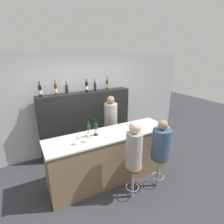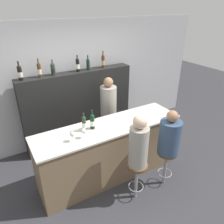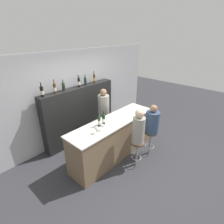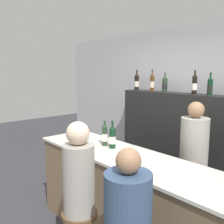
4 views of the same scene
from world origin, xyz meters
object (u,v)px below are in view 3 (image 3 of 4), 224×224
Objects in this scene: guest_seated_left at (139,128)px; wine_glass_1 at (102,126)px; wine_bottle_backbar_2 at (63,86)px; wine_bottle_backbar_4 at (85,81)px; wine_bottle_counter_0 at (99,121)px; wine_bottle_counter_1 at (104,119)px; wine_bottle_backbar_3 at (79,82)px; wine_bottle_backbar_5 at (94,78)px; wine_bottle_backbar_0 at (42,91)px; bar_stool_right at (151,137)px; wine_glass_0 at (96,129)px; guest_seated_right at (152,121)px; bartender at (104,117)px; wine_bottle_backbar_1 at (55,88)px; bar_stool_left at (137,147)px.

wine_glass_1 is at bearing 137.68° from guest_seated_left.
wine_bottle_backbar_4 is (0.72, -0.00, -0.00)m from wine_bottle_backbar_2.
wine_bottle_counter_1 is at bearing 0.00° from wine_bottle_counter_0.
wine_bottle_backbar_5 reaches higher than wine_bottle_backbar_3.
wine_bottle_backbar_0 is at bearing -180.00° from wine_bottle_backbar_2.
wine_bottle_counter_0 is at bearing -87.92° from wine_bottle_backbar_2.
bar_stool_right is (0.45, -1.98, -1.23)m from wine_bottle_backbar_4.
wine_bottle_backbar_5 reaches higher than wine_bottle_backbar_2.
wine_bottle_backbar_2 is 1.56m from wine_glass_0.
wine_bottle_backbar_0 is at bearing 131.71° from bar_stool_right.
wine_glass_0 is (-0.22, -1.43, -0.59)m from wine_bottle_backbar_2.
wine_glass_0 reaches higher than wine_glass_1.
wine_glass_0 is (-1.29, -1.43, -0.61)m from wine_bottle_backbar_5.
wine_bottle_backbar_3 is 2.08× the size of wine_glass_1.
guest_seated_right is 1.46m from bartender.
wine_bottle_counter_1 is at bearing -104.01° from wine_bottle_backbar_3.
wine_bottle_counter_0 is 1.14m from bartender.
bar_stool_right is at bearing -36.62° from wine_bottle_counter_1.
wine_bottle_backbar_4 is at bearing 102.93° from bar_stool_right.
wine_bottle_counter_1 is at bearing 38.39° from wine_glass_1.
wine_bottle_backbar_5 is (1.32, -0.00, 0.00)m from wine_bottle_backbar_1.
bar_stool_left is (-0.16, -1.98, -1.23)m from wine_bottle_backbar_4.
wine_bottle_counter_0 is 0.20m from wine_glass_1.
bar_stool_right is at bearing -0.00° from guest_seated_left.
bartender is at bearing 44.66° from wine_bottle_counter_1.
wine_bottle_backbar_2 reaches higher than bar_stool_right.
wine_bottle_backbar_0 is 0.21× the size of bartender.
wine_bottle_backbar_1 is 1.16× the size of wine_bottle_backbar_2.
wine_bottle_backbar_1 reaches higher than wine_bottle_backbar_2.
guest_seated_left is 0.53× the size of bartender.
guest_seated_left is (1.15, -1.98, -0.72)m from wine_bottle_backbar_0.
wine_bottle_backbar_2 is 2.61m from bar_stool_right.
bar_stool_right is at bearing -77.52° from bartender.
bar_stool_right is at bearing 0.00° from bar_stool_left.
wine_bottle_backbar_5 reaches higher than bar_stool_left.
guest_seated_right is (0.11, -1.98, -0.78)m from wine_bottle_backbar_5.
wine_bottle_backbar_2 is at bearing 0.00° from wine_bottle_backbar_0.
wine_bottle_backbar_4 is 2.10m from guest_seated_left.
guest_seated_left is at bearing -104.32° from wine_bottle_backbar_5.
wine_glass_1 is 0.19× the size of guest_seated_left.
wine_bottle_backbar_0 reaches higher than wine_glass_0.
guest_seated_left is at bearing -67.64° from wine_bottle_backbar_1.
guest_seated_right reaches higher than wine_bottle_counter_0.
wine_glass_0 is (0.37, -1.43, -0.61)m from wine_bottle_backbar_0.
guest_seated_left is at bearing -102.12° from bartender.
wine_bottle_counter_0 is 1.12m from bar_stool_left.
bartender is at bearing 38.18° from wine_glass_0.
wine_glass_0 is (-0.41, -0.18, -0.02)m from wine_bottle_counter_1.
bartender is (1.12, -0.57, -1.03)m from wine_bottle_backbar_1.
wine_bottle_backbar_3 is 0.39× the size of guest_seated_left.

